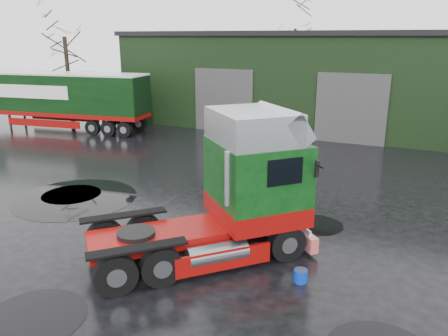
% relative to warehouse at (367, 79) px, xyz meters
% --- Properties ---
extents(ground, '(100.00, 100.00, 0.00)m').
position_rel_warehouse_xyz_m(ground, '(-2.00, -20.00, -3.16)').
color(ground, black).
extents(warehouse, '(32.40, 12.40, 6.30)m').
position_rel_warehouse_xyz_m(warehouse, '(0.00, 0.00, 0.00)').
color(warehouse, black).
rests_on(warehouse, ground).
extents(hero_tractor, '(6.64, 6.72, 4.12)m').
position_rel_warehouse_xyz_m(hero_tractor, '(-1.60, -21.86, -1.10)').
color(hero_tractor, '#0B370F').
rests_on(hero_tractor, ground).
extents(trailer_left, '(12.35, 4.23, 3.76)m').
position_rel_warehouse_xyz_m(trailer_left, '(-18.00, -10.00, -1.27)').
color(trailer_left, silver).
rests_on(trailer_left, ground).
extents(wash_bucket, '(0.46, 0.46, 0.33)m').
position_rel_warehouse_xyz_m(wash_bucket, '(1.44, -21.87, -2.99)').
color(wash_bucket, '#082FBE').
rests_on(wash_bucket, ground).
extents(tree_left, '(4.40, 4.40, 8.50)m').
position_rel_warehouse_xyz_m(tree_left, '(-19.00, -8.00, 1.09)').
color(tree_left, black).
rests_on(tree_left, ground).
extents(tree_back_a, '(4.40, 4.40, 9.50)m').
position_rel_warehouse_xyz_m(tree_back_a, '(-8.00, 10.00, 1.59)').
color(tree_back_a, black).
rests_on(tree_back_a, ground).
extents(puddle_0, '(2.34, 2.34, 0.01)m').
position_rel_warehouse_xyz_m(puddle_0, '(-3.54, -25.82, -3.15)').
color(puddle_0, black).
rests_on(puddle_0, ground).
extents(puddle_1, '(1.70, 1.70, 0.01)m').
position_rel_warehouse_xyz_m(puddle_1, '(1.02, -18.24, -3.15)').
color(puddle_1, black).
rests_on(puddle_1, ground).
extents(puddle_2, '(4.63, 4.63, 0.01)m').
position_rel_warehouse_xyz_m(puddle_2, '(-8.01, -19.65, -3.15)').
color(puddle_2, black).
rests_on(puddle_2, ground).
extents(puddle_4, '(2.28, 2.28, 0.01)m').
position_rel_warehouse_xyz_m(puddle_4, '(-8.46, -19.39, -3.15)').
color(puddle_4, black).
rests_on(puddle_4, ground).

